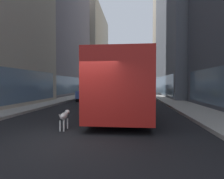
% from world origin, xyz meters
% --- Properties ---
extents(ground_plane, '(120.00, 120.00, 0.00)m').
position_xyz_m(ground_plane, '(0.00, 35.00, 0.00)').
color(ground_plane, black).
extents(sidewalk_left, '(2.40, 110.00, 0.15)m').
position_xyz_m(sidewalk_left, '(-5.70, 35.00, 0.07)').
color(sidewalk_left, '#9E9991').
rests_on(sidewalk_left, ground).
extents(sidewalk_right, '(2.40, 110.00, 0.15)m').
position_xyz_m(sidewalk_right, '(5.70, 35.00, 0.07)').
color(sidewalk_right, '#ADA89E').
rests_on(sidewalk_right, ground).
extents(building_left_far, '(11.01, 23.20, 22.06)m').
position_xyz_m(building_left_far, '(-11.90, 48.15, 11.03)').
color(building_left_far, '#B2A893').
rests_on(building_left_far, ground).
extents(building_right_far, '(8.56, 20.07, 30.16)m').
position_xyz_m(building_right_far, '(11.90, 39.69, 15.07)').
color(building_right_far, '#A0937F').
rests_on(building_right_far, ground).
extents(transit_bus, '(2.78, 11.53, 3.05)m').
position_xyz_m(transit_bus, '(1.20, 6.32, 1.78)').
color(transit_bus, red).
rests_on(transit_bus, ground).
extents(car_silver_sedan, '(1.86, 4.65, 1.62)m').
position_xyz_m(car_silver_sedan, '(-2.80, 38.50, 0.82)').
color(car_silver_sedan, '#B7BABF').
rests_on(car_silver_sedan, ground).
extents(car_yellow_taxi, '(1.94, 4.63, 1.62)m').
position_xyz_m(car_yellow_taxi, '(1.20, 16.68, 0.83)').
color(car_yellow_taxi, yellow).
rests_on(car_yellow_taxi, ground).
extents(car_grey_wagon, '(1.73, 4.21, 1.62)m').
position_xyz_m(car_grey_wagon, '(2.80, 35.37, 0.82)').
color(car_grey_wagon, slate).
rests_on(car_grey_wagon, ground).
extents(car_white_van, '(1.82, 4.20, 1.62)m').
position_xyz_m(car_white_van, '(-1.20, 31.49, 0.82)').
color(car_white_van, silver).
rests_on(car_white_van, ground).
extents(car_blue_hatchback, '(1.74, 4.00, 1.62)m').
position_xyz_m(car_blue_hatchback, '(-2.80, 13.93, 0.82)').
color(car_blue_hatchback, '#4C6BB7').
rests_on(car_blue_hatchback, ground).
extents(dalmatian_dog, '(0.22, 0.96, 0.72)m').
position_xyz_m(dalmatian_dog, '(-0.85, 1.28, 0.51)').
color(dalmatian_dog, white).
rests_on(dalmatian_dog, ground).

